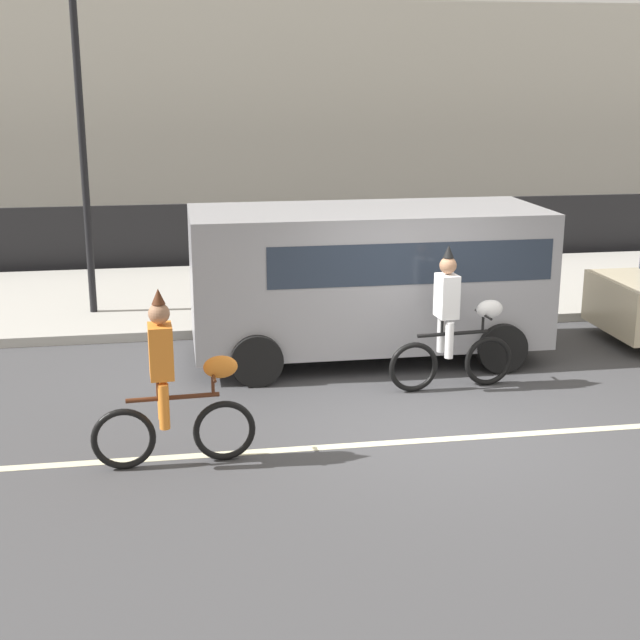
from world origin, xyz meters
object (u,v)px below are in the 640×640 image
parade_cyclist_zebra (454,327)px  street_lamp_post (78,76)px  parked_van_grey (372,271)px  parade_cyclist_orange (174,389)px

parade_cyclist_zebra → street_lamp_post: street_lamp_post is taller
parked_van_grey → parade_cyclist_zebra: bearing=-64.1°
parade_cyclist_orange → parade_cyclist_zebra: bearing=26.9°
parade_cyclist_zebra → parked_van_grey: bearing=115.9°
parade_cyclist_orange → parade_cyclist_zebra: same height
parade_cyclist_zebra → parade_cyclist_orange: bearing=-153.1°
parade_cyclist_orange → parked_van_grey: size_ratio=0.38×
parade_cyclist_orange → parade_cyclist_zebra: (3.61, 1.83, 0.00)m
parade_cyclist_zebra → street_lamp_post: size_ratio=0.33×
parade_cyclist_orange → parade_cyclist_zebra: 4.04m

